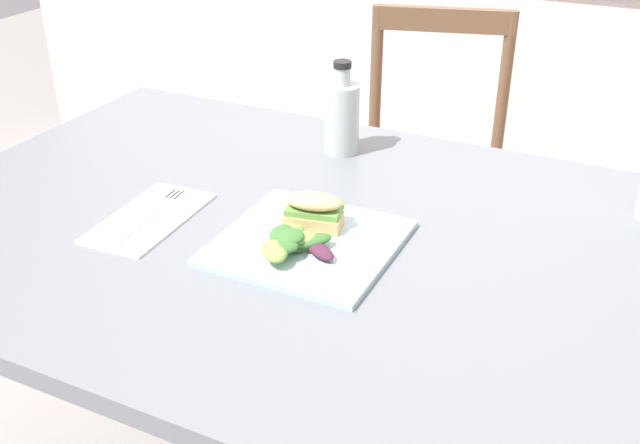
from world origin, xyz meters
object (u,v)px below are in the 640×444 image
Objects in this scene: fork_on_napkin at (155,211)px; sandwich_half_front at (313,210)px; dining_table at (326,296)px; plate_lunch at (308,243)px; chair_wooden_far at (430,180)px; bottle_cold_brew at (342,121)px.

sandwich_half_front is at bearing 12.67° from fork_on_napkin.
fork_on_napkin reaches higher than dining_table.
dining_table is at bearing 25.20° from sandwich_half_front.
plate_lunch is 1.36× the size of fork_on_napkin.
fork_on_napkin is at bearing -101.22° from chair_wooden_far.
sandwich_half_front is at bearing -84.98° from chair_wooden_far.
chair_wooden_far is 3.43× the size of plate_lunch.
fork_on_napkin is at bearing -114.51° from bottle_cold_brew.
chair_wooden_far is at bearing 95.02° from sandwich_half_front.
fork_on_napkin is 1.06× the size of bottle_cold_brew.
bottle_cold_brew is at bearing -91.68° from chair_wooden_far.
chair_wooden_far reaches higher than fork_on_napkin.
chair_wooden_far is at bearing 78.78° from fork_on_napkin.
fork_on_napkin is at bearing -166.45° from dining_table.
bottle_cold_brew is (-0.02, -0.55, 0.35)m from chair_wooden_far.
bottle_cold_brew is at bearing 65.49° from fork_on_napkin.
dining_table is 0.86m from chair_wooden_far.
plate_lunch is at bearing -98.75° from dining_table.
bottle_cold_brew is at bearing 106.69° from sandwich_half_front.
sandwich_half_front reaches higher than plate_lunch.
plate_lunch is 0.05m from sandwich_half_front.
dining_table is at bearing -83.72° from chair_wooden_far.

